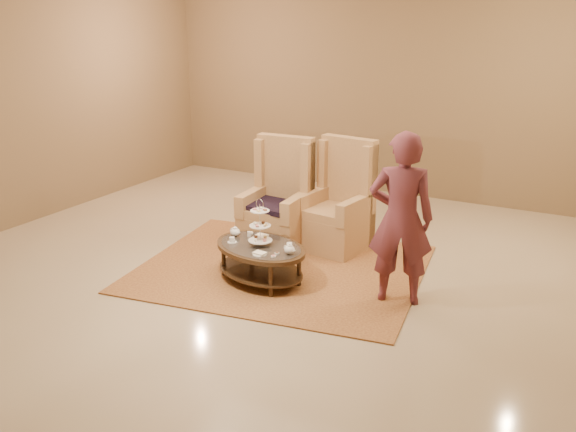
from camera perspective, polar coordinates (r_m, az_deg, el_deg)
The scene contains 9 objects.
ground at distance 7.33m, azimuth -1.69°, elevation -5.44°, with size 8.00×8.00×0.00m, color tan.
ceiling at distance 7.33m, azimuth -1.69°, elevation -5.44°, with size 8.00×8.00×0.02m, color silver.
wall_back at distance 10.44m, azimuth 9.44°, elevation 11.40°, with size 8.00×0.04×3.50m, color olive.
wall_left at distance 9.46m, azimuth -23.63°, elevation 9.48°, with size 0.04×8.00×3.50m, color olive.
rug at distance 7.54m, azimuth -0.58°, elevation -4.66°, with size 3.53×3.07×0.02m.
tea_table at distance 7.09m, azimuth -2.46°, elevation -3.21°, with size 1.34×1.12×0.97m.
armchair_left at distance 8.13m, azimuth -0.85°, elevation 0.52°, with size 0.79×0.82×1.39m.
armchair_right at distance 8.10m, azimuth 4.54°, elevation 0.35°, with size 0.85×0.87×1.39m.
person at distance 6.53m, azimuth 10.01°, elevation -0.26°, with size 0.76×0.62×1.80m.
Camera 1 is at (3.37, -5.81, 2.93)m, focal length 40.00 mm.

